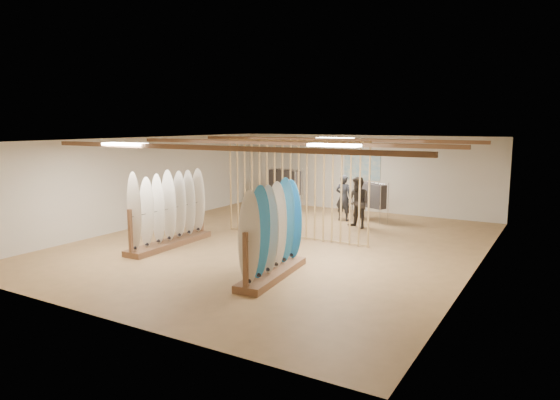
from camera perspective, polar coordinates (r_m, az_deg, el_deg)
The scene contains 16 objects.
floor at distance 13.56m, azimuth 0.00°, elevation -5.02°, with size 12.00×12.00×0.00m, color tan.
ceiling at distance 13.17m, azimuth 0.00°, elevation 6.89°, with size 12.00×12.00×0.00m, color gray.
wall_back at distance 18.68m, azimuth 9.37°, elevation 3.03°, with size 12.00×12.00×0.00m, color beige.
wall_front at distance 8.75m, azimuth -20.37°, elevation -3.89°, with size 12.00×12.00×0.00m, color beige.
wall_left at distance 16.38m, azimuth -15.27°, elevation 2.04°, with size 12.00×12.00×0.00m, color beige.
wall_right at distance 11.62m, azimuth 21.78°, elevation -0.93°, with size 12.00×12.00×0.00m, color beige.
ceiling_slats at distance 13.18m, azimuth 0.00°, elevation 6.55°, with size 9.50×6.12×0.10m, color brown.
light_panels at distance 13.18m, azimuth 0.00°, elevation 6.63°, with size 1.20×0.35×0.06m, color white.
bamboo_partition at distance 13.98m, azimuth 1.66°, elevation 1.24°, with size 4.45×0.05×2.78m.
poster at distance 18.64m, azimuth 9.36°, elevation 3.64°, with size 1.40×0.03×0.90m, color teal.
rack_left at distance 13.48m, azimuth -12.55°, elevation -2.30°, with size 0.64×2.89×2.01m.
rack_right at distance 10.52m, azimuth -0.88°, elevation -5.20°, with size 0.84×2.56×2.03m.
clothing_rack_a at distance 18.89m, azimuth 0.54°, elevation 2.06°, with size 1.43×0.70×1.57m.
clothing_rack_b at distance 16.66m, azimuth 10.27°, elevation 0.52°, with size 1.20×0.78×1.35m.
shopper_a at distance 16.73m, azimuth 7.29°, elevation 0.61°, with size 0.64×0.43×1.75m, color #23252B.
shopper_b at distance 15.59m, azimuth 8.93°, elevation 0.09°, with size 0.88×0.68×1.81m, color #2F2A25.
Camera 1 is at (6.67, -11.36, 3.24)m, focal length 32.00 mm.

